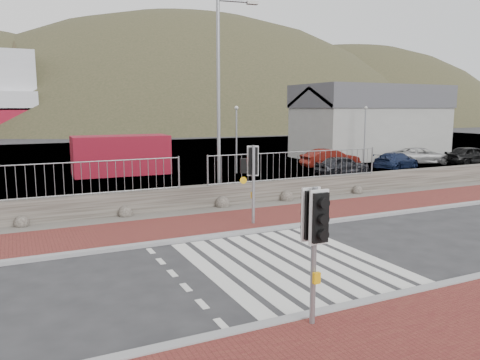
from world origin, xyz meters
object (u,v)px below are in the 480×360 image
car_b (330,159)px  car_c (396,161)px  traffic_signal_far (252,168)px  car_a (342,165)px  car_d (422,156)px  shipping_container (121,155)px  traffic_signal_near (314,228)px  car_e (471,155)px  streetlight (222,90)px

car_b → car_c: bearing=-115.8°
traffic_signal_far → car_a: bearing=-123.3°
car_a → car_d: (8.79, 2.18, 0.00)m
car_d → car_a: bearing=123.1°
traffic_signal_far → shipping_container: 14.69m
traffic_signal_near → car_a: traffic_signal_near is taller
traffic_signal_far → car_e: bearing=-140.6°
traffic_signal_far → shipping_container: size_ratio=0.49×
shipping_container → car_e: shipping_container is taller
car_c → car_b: bearing=40.9°
traffic_signal_far → car_e: 23.90m
traffic_signal_near → traffic_signal_far: bearing=72.6°
car_c → car_e: size_ratio=0.99×
car_b → car_e: car_e is taller
shipping_container → car_e: bearing=-12.1°
shipping_container → car_d: (20.70, -3.88, -0.59)m
car_b → car_c: 4.29m
shipping_container → car_b: (13.14, -3.18, -0.52)m
car_c → car_e: (6.77, -0.29, 0.10)m
car_a → car_b: size_ratio=0.87×
traffic_signal_far → streetlight: (0.72, 4.20, 2.73)m
car_b → car_d: 7.59m
car_a → car_b: car_b is taller
traffic_signal_near → streetlight: bearing=75.9°
traffic_signal_near → streetlight: streetlight is taller
traffic_signal_far → car_c: size_ratio=0.72×
streetlight → car_c: 16.03m
traffic_signal_near → streetlight: 12.17m
traffic_signal_near → car_c: 24.25m
traffic_signal_far → streetlight: 5.07m
car_c → car_e: 6.77m
traffic_signal_near → streetlight: (3.18, 11.39, 2.85)m
streetlight → shipping_container: streetlight is taller
traffic_signal_near → shipping_container: 21.82m
car_a → car_d: 9.05m
shipping_container → car_e: (23.57, -5.70, -0.52)m
streetlight → car_c: size_ratio=2.19×
car_b → car_e: bearing=-98.1°
traffic_signal_near → car_d: size_ratio=0.62×
car_d → car_b: bearing=103.9°
car_d → car_e: (2.87, -1.82, 0.07)m
car_b → car_d: car_b is taller
car_b → car_a: bearing=162.3°
car_a → car_c: car_a is taller
car_a → car_e: (11.66, 0.36, 0.08)m
car_d → traffic_signal_far: bearing=138.2°
car_e → car_a: bearing=98.9°
car_a → car_e: bearing=-88.5°
car_c → car_e: bearing=-110.3°
streetlight → car_c: bearing=26.9°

